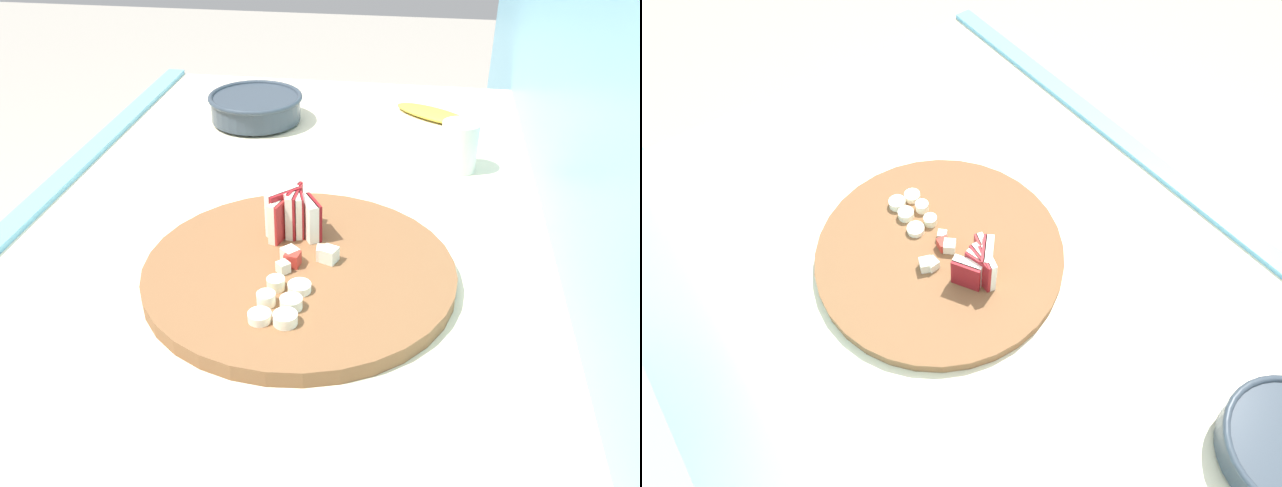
{
  "view_description": "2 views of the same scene",
  "coord_description": "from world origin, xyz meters",
  "views": [
    {
      "loc": [
        0.84,
        0.2,
        1.38
      ],
      "look_at": [
        0.1,
        0.08,
        0.91
      ],
      "focal_mm": 38.01,
      "sensor_mm": 36.0,
      "label": 1
    },
    {
      "loc": [
        -0.31,
        0.34,
        1.64
      ],
      "look_at": [
        0.1,
        0.04,
        0.93
      ],
      "focal_mm": 31.41,
      "sensor_mm": 36.0,
      "label": 2
    }
  ],
  "objects": [
    {
      "name": "tiled_countertop",
      "position": [
        0.0,
        -0.0,
        0.44
      ],
      "size": [
        1.33,
        0.79,
        0.88
      ],
      "color": "beige",
      "rests_on": "ground"
    },
    {
      "name": "tile_backsplash",
      "position": [
        0.0,
        0.42,
        0.69
      ],
      "size": [
        2.4,
        0.04,
        1.39
      ],
      "primitive_type": "cube",
      "color": "#6BADC6",
      "rests_on": "ground"
    },
    {
      "name": "cutting_board",
      "position": [
        0.13,
        0.06,
        0.89
      ],
      "size": [
        0.4,
        0.4,
        0.02
      ],
      "primitive_type": "cylinder",
      "color": "brown",
      "rests_on": "tiled_countertop"
    },
    {
      "name": "apple_wedge_fan",
      "position": [
        0.05,
        0.04,
        0.93
      ],
      "size": [
        0.07,
        0.08,
        0.07
      ],
      "color": "maroon",
      "rests_on": "cutting_board"
    },
    {
      "name": "apple_dice_pile",
      "position": [
        0.12,
        0.07,
        0.91
      ],
      "size": [
        0.06,
        0.08,
        0.02
      ],
      "color": "beige",
      "rests_on": "cutting_board"
    },
    {
      "name": "banana_slice_rows",
      "position": [
        0.22,
        0.05,
        0.9
      ],
      "size": [
        0.09,
        0.06,
        0.02
      ],
      "color": "beige",
      "rests_on": "cutting_board"
    },
    {
      "name": "ceramic_bowl",
      "position": [
        -0.4,
        -0.12,
        0.91
      ],
      "size": [
        0.19,
        0.19,
        0.06
      ],
      "color": "#2D3842",
      "rests_on": "tiled_countertop"
    },
    {
      "name": "banana_peel",
      "position": [
        -0.47,
        0.23,
        0.88
      ],
      "size": [
        0.14,
        0.18,
        0.02
      ],
      "primitive_type": "ellipsoid",
      "rotation": [
        0.0,
        0.0,
        4.14
      ],
      "color": "gold",
      "rests_on": "tiled_countertop"
    },
    {
      "name": "small_jar",
      "position": [
        -0.24,
        0.27,
        0.92
      ],
      "size": [
        0.06,
        0.06,
        0.08
      ],
      "primitive_type": "cylinder",
      "color": "beige",
      "rests_on": "tiled_countertop"
    }
  ]
}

